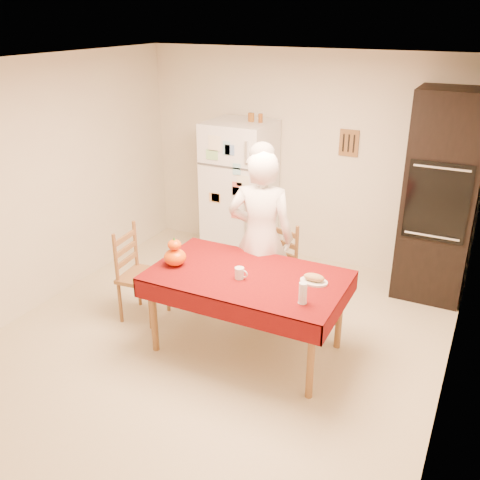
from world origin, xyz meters
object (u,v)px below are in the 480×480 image
Objects in this scene: chair_far at (275,265)px; wine_glass at (303,293)px; chair_left at (137,270)px; refrigerator at (240,192)px; oven_cabinet at (440,198)px; bread_plate at (314,282)px; seated_woman at (261,238)px; dining_table at (247,282)px; pumpkin_lower at (175,257)px; coffee_mug at (239,273)px.

wine_glass is (0.65, -1.01, 0.34)m from chair_far.
chair_left is at bearing 170.72° from wine_glass.
oven_cabinet reaches higher than refrigerator.
refrigerator reaches higher than wine_glass.
bread_plate is (-0.75, -1.73, -0.33)m from oven_cabinet.
seated_woman reaches higher than refrigerator.
refrigerator reaches higher than dining_table.
dining_table is 0.69m from pumpkin_lower.
oven_cabinet is 2.80m from pumpkin_lower.
chair_far is at bearing 133.74° from bread_plate.
coffee_mug is at bearing 165.96° from wine_glass.
refrigerator is at bearing -178.82° from oven_cabinet.
dining_table is 8.39× the size of pumpkin_lower.
pumpkin_lower is at bearing -81.25° from refrigerator.
dining_table is at bearing 157.22° from wine_glass.
oven_cabinet is 1.26× the size of seated_woman.
oven_cabinet is 1.29× the size of dining_table.
seated_woman is at bearing 132.02° from wine_glass.
bread_plate is (1.80, 0.07, 0.26)m from chair_left.
oven_cabinet is at bearing 55.07° from coffee_mug.
oven_cabinet is 22.00× the size of coffee_mug.
refrigerator is 2.10m from coffee_mug.
refrigerator is 1.50m from seated_woman.
coffee_mug is 0.65m from wine_glass.
wine_glass reaches higher than pumpkin_lower.
seated_woman reaches higher than coffee_mug.
refrigerator is 0.97× the size of seated_woman.
chair_far reaches higher than bread_plate.
chair_far is 9.50× the size of coffee_mug.
chair_far is 0.43m from seated_woman.
dining_table is at bearing -70.63° from chair_far.
dining_table is at bearing -97.65° from chair_left.
pumpkin_lower is at bearing -170.40° from dining_table.
wine_glass is (1.56, -2.04, -0.00)m from refrigerator.
coffee_mug is 0.64m from pumpkin_lower.
chair_far is 0.91m from coffee_mug.
oven_cabinet is 12.50× the size of wine_glass.
wine_glass is (1.84, -0.30, 0.34)m from chair_left.
chair_far is 1.00× the size of chair_left.
pumpkin_lower is 0.84× the size of bread_plate.
pumpkin_lower is (-0.55, -0.66, -0.03)m from seated_woman.
bread_plate is (0.60, 0.21, -0.04)m from coffee_mug.
chair_left is at bearing -177.94° from bread_plate.
seated_woman is 17.45× the size of coffee_mug.
refrigerator is at bearing 116.21° from coffee_mug.
pumpkin_lower is at bearing -178.33° from coffee_mug.
seated_woman reaches higher than chair_far.
seated_woman reaches higher than chair_left.
seated_woman is (0.84, -1.25, 0.02)m from refrigerator.
refrigerator is 1.80m from chair_left.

